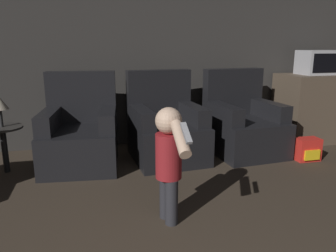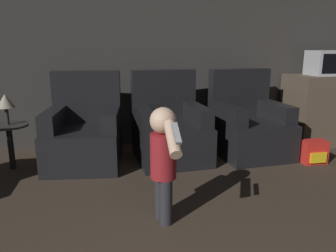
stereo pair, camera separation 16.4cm
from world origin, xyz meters
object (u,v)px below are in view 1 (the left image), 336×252
object	(u,v)px
armchair_right	(243,125)
microwave	(319,62)
person_toddler	(169,156)
armchair_left	(81,135)
toy_backpack	(307,149)
armchair_middle	(166,130)

from	to	relation	value
armchair_right	microwave	bearing A→B (deg)	8.39
person_toddler	microwave	xyz separation A→B (m)	(2.47, 1.70, 0.55)
armchair_left	person_toddler	xyz separation A→B (m)	(0.66, -1.41, 0.18)
armchair_left	person_toddler	size ratio (longest dim) A/B	1.15
person_toddler	toy_backpack	xyz separation A→B (m)	(1.86, 0.94, -0.39)
armchair_left	toy_backpack	bearing A→B (deg)	-4.93
person_toddler	toy_backpack	world-z (taller)	person_toddler
person_toddler	armchair_left	bearing A→B (deg)	14.02
armchair_right	person_toddler	distance (m)	1.91
armchair_middle	person_toddler	xyz separation A→B (m)	(-0.30, -1.41, 0.18)
armchair_right	microwave	world-z (taller)	microwave
armchair_right	toy_backpack	size ratio (longest dim) A/B	3.72
armchair_left	armchair_middle	world-z (taller)	same
armchair_middle	toy_backpack	bearing A→B (deg)	-21.50
armchair_right	toy_backpack	world-z (taller)	armchair_right
armchair_middle	person_toddler	size ratio (longest dim) A/B	1.15
person_toddler	armchair_right	bearing A→B (deg)	-52.91
person_toddler	microwave	size ratio (longest dim) A/B	1.69
armchair_right	toy_backpack	xyz separation A→B (m)	(0.59, -0.47, -0.21)
armchair_left	armchair_right	bearing A→B (deg)	5.62
armchair_middle	person_toddler	distance (m)	1.45
armchair_left	armchair_right	world-z (taller)	same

